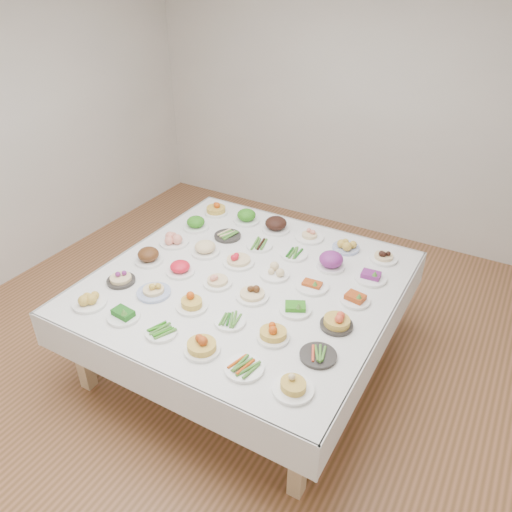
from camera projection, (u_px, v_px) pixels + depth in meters
The scene contains 38 objects.
room_envelope at pixel (232, 132), 3.20m from camera, with size 5.02×5.02×2.81m.
display_table at pixel (246, 288), 3.71m from camera, with size 2.13×2.13×0.75m.
dish_0 at pixel (89, 299), 3.40m from camera, with size 0.23×0.23×0.11m.
dish_1 at pixel (123, 313), 3.28m from camera, with size 0.21×0.21×0.10m.
dish_2 at pixel (161, 331), 3.16m from camera, with size 0.20×0.20×0.05m.
dish_3 at pixel (201, 343), 3.00m from camera, with size 0.22×0.22×0.14m.
dish_4 at pixel (244, 367), 2.89m from camera, with size 0.23×0.23×0.05m.
dish_5 at pixel (293, 383), 2.73m from camera, with size 0.23×0.23×0.13m.
dish_6 at pixel (120, 277), 3.63m from camera, with size 0.20×0.20×0.11m.
dish_7 at pixel (153, 287), 3.50m from camera, with size 0.24×0.24×0.13m.
dish_8 at pixel (191, 300), 3.36m from camera, with size 0.23×0.22×0.13m.
dish_9 at pixel (230, 321), 3.25m from camera, with size 0.20×0.20×0.05m.
dish_10 at pixel (273, 332), 3.10m from camera, with size 0.21×0.21×0.12m.
dish_11 at pixel (318, 355), 2.98m from camera, with size 0.22×0.22×0.05m.
dish_12 at pixel (149, 256), 3.86m from camera, with size 0.22×0.22×0.11m.
dish_13 at pixel (180, 266), 3.73m from camera, with size 0.22×0.22×0.12m.
dish_14 at pixel (217, 279), 3.61m from camera, with size 0.21×0.21×0.10m.
dish_15 at pixel (252, 290), 3.46m from camera, with size 0.23×0.23×0.14m.
dish_16 at pixel (295, 307), 3.35m from camera, with size 0.22×0.22×0.09m.
dish_17 at pixel (337, 320), 3.20m from camera, with size 0.21×0.21×0.13m.
dish_18 at pixel (174, 238), 4.11m from camera, with size 0.24×0.24×0.11m.
dish_19 at pixel (205, 246), 3.97m from camera, with size 0.22×0.22×0.14m.
dish_20 at pixel (239, 257), 3.84m from camera, with size 0.25×0.25×0.14m.
dish_21 at pixel (275, 271), 3.71m from camera, with size 0.22×0.22×0.09m.
dish_22 at pixel (312, 284), 3.58m from camera, with size 0.24×0.24×0.09m.
dish_23 at pixel (355, 298), 3.44m from camera, with size 0.20×0.20×0.09m.
dish_24 at pixel (196, 223), 4.33m from camera, with size 0.22×0.22×0.12m.
dish_25 at pixel (228, 235), 4.21m from camera, with size 0.22×0.22×0.05m.
dish_26 at pixel (259, 245), 4.07m from camera, with size 0.23×0.21×0.05m.
dish_27 at pixel (294, 254), 3.95m from camera, with size 0.21×0.21×0.05m.
dish_28 at pixel (331, 261), 3.79m from camera, with size 0.23×0.23×0.13m.
dish_29 at pixel (371, 275), 3.67m from camera, with size 0.23×0.23×0.10m.
dish_30 at pixel (216, 209), 4.57m from camera, with size 0.20×0.20×0.12m.
dish_31 at pixel (246, 217), 4.43m from camera, with size 0.23×0.23×0.12m.
dish_32 at pixel (276, 223), 4.28m from camera, with size 0.26×0.26×0.15m.
dish_33 at pixel (310, 234), 4.18m from camera, with size 0.24×0.24×0.11m.
dish_34 at pixel (346, 245), 4.03m from camera, with size 0.22×0.22×0.10m.
dish_35 at pixel (384, 254), 3.89m from camera, with size 0.21×0.21×0.12m.
Camera 1 is at (1.70, -2.65, 2.84)m, focal length 35.00 mm.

